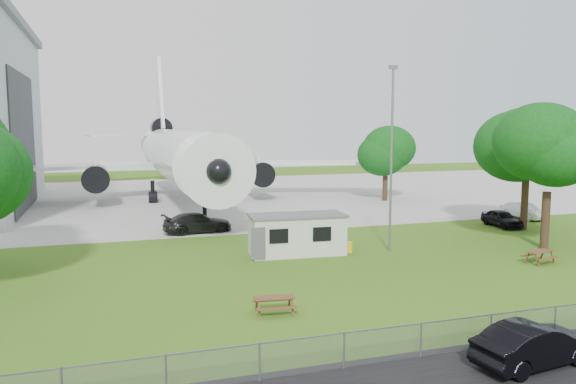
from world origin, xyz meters
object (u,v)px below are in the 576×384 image
object	(u,v)px
picnic_west	(274,313)
picnic_east	(539,263)
car_centre_sedan	(534,345)
airliner	(177,153)
site_cabin	(297,234)

from	to	relation	value
picnic_west	picnic_east	world-z (taller)	same
picnic_east	car_centre_sedan	world-z (taller)	car_centre_sedan
airliner	picnic_east	size ratio (longest dim) A/B	26.52
site_cabin	picnic_east	distance (m)	14.93
site_cabin	picnic_east	xyz separation A→B (m)	(13.19, -6.88, -1.31)
picnic_west	car_centre_sedan	bearing A→B (deg)	-42.52
site_cabin	picnic_east	size ratio (longest dim) A/B	3.80
picnic_west	picnic_east	bearing A→B (deg)	18.28
airliner	site_cabin	xyz separation A→B (m)	(4.10, -28.53, -3.96)
airliner	picnic_west	xyz separation A→B (m)	(-0.62, -39.13, -5.27)
picnic_west	picnic_east	distance (m)	18.29
picnic_east	airliner	bearing A→B (deg)	102.79
picnic_east	site_cabin	bearing A→B (deg)	139.20
airliner	site_cabin	size ratio (longest dim) A/B	6.98
picnic_east	picnic_west	bearing A→B (deg)	178.48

